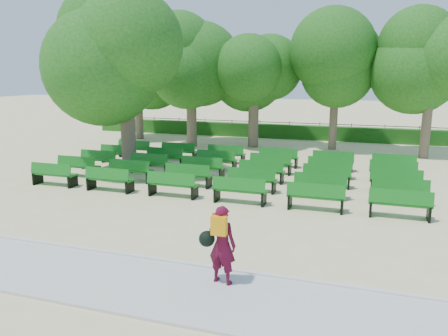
% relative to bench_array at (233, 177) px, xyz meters
% --- Properties ---
extents(ground, '(120.00, 120.00, 0.00)m').
position_rel_bench_array_xyz_m(ground, '(-0.92, -1.89, -0.09)').
color(ground, beige).
extents(paving, '(30.00, 2.20, 0.06)m').
position_rel_bench_array_xyz_m(paving, '(-0.92, -9.29, -0.06)').
color(paving, beige).
rests_on(paving, ground).
extents(curb, '(30.00, 0.12, 0.10)m').
position_rel_bench_array_xyz_m(curb, '(-0.92, -8.14, -0.04)').
color(curb, silver).
rests_on(curb, ground).
extents(hedge, '(26.00, 0.70, 0.90)m').
position_rel_bench_array_xyz_m(hedge, '(-0.92, 12.11, 0.36)').
color(hedge, '#1D5716').
rests_on(hedge, ground).
extents(fence, '(26.00, 0.10, 1.02)m').
position_rel_bench_array_xyz_m(fence, '(-0.92, 12.51, -0.09)').
color(fence, black).
rests_on(fence, ground).
extents(tree_line, '(21.80, 6.80, 7.04)m').
position_rel_bench_array_xyz_m(tree_line, '(-0.92, 8.11, -0.09)').
color(tree_line, '#226019').
rests_on(tree_line, ground).
extents(bench_array, '(1.77, 0.57, 1.11)m').
position_rel_bench_array_xyz_m(bench_array, '(0.00, 0.00, 0.00)').
color(bench_array, '#136E19').
rests_on(bench_array, ground).
extents(tree_among, '(4.90, 4.90, 6.96)m').
position_rel_bench_array_xyz_m(tree_among, '(-4.74, 0.04, 4.62)').
color(tree_among, brown).
rests_on(tree_among, ground).
extents(person, '(0.78, 0.50, 1.61)m').
position_rel_bench_array_xyz_m(person, '(2.44, -8.73, 0.80)').
color(person, '#4F0B22').
rests_on(person, ground).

